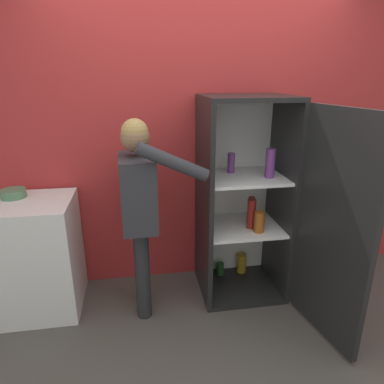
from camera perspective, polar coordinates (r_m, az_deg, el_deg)
ground_plane at (r=2.71m, az=4.66°, el=-23.53°), size 12.00×12.00×0.00m
wall_back at (r=3.01m, az=0.85°, el=8.39°), size 7.00×0.06×2.55m
refrigerator at (r=2.81m, az=11.10°, el=-2.09°), size 0.86×1.30×1.68m
person at (r=2.55m, az=-8.75°, el=-0.98°), size 0.61×0.58×1.55m
counter at (r=3.02m, az=-24.40°, el=-9.72°), size 0.62×0.59×0.93m
bowl at (r=2.97m, az=-27.63°, el=-0.22°), size 0.18×0.18×0.07m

